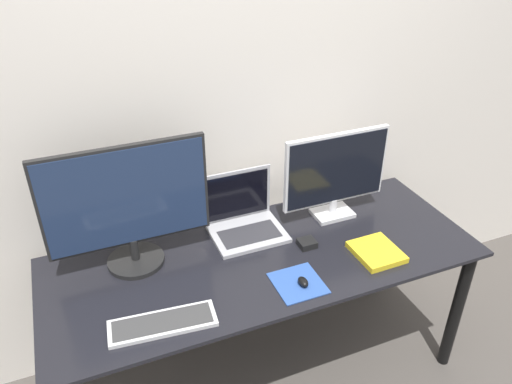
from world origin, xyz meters
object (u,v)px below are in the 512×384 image
at_px(power_brick, 307,243).
at_px(monitor_right, 336,173).
at_px(keyboard, 163,323).
at_px(book, 376,252).
at_px(mouse, 303,282).
at_px(laptop, 244,217).
at_px(monitor_left, 127,205).

bearing_deg(power_brick, monitor_right, 37.81).
distance_m(keyboard, book, 0.96).
relative_size(keyboard, book, 1.91).
bearing_deg(mouse, book, 8.57).
height_order(monitor_right, laptop, monitor_right).
bearing_deg(laptop, monitor_left, -174.23).
relative_size(monitor_right, power_brick, 6.87).
xyz_separation_m(monitor_left, keyboard, (0.02, -0.40, -0.28)).
relative_size(monitor_left, book, 3.14).
bearing_deg(mouse, laptop, 99.66).
xyz_separation_m(keyboard, power_brick, (0.71, 0.22, 0.01)).
bearing_deg(monitor_right, power_brick, -142.19).
relative_size(monitor_left, keyboard, 1.65).
bearing_deg(monitor_right, keyboard, -156.78).
bearing_deg(power_brick, monitor_left, 166.15).
relative_size(book, power_brick, 2.77).
distance_m(laptop, keyboard, 0.67).
bearing_deg(keyboard, power_brick, 17.51).
xyz_separation_m(laptop, power_brick, (0.21, -0.23, -0.05)).
xyz_separation_m(laptop, book, (0.47, -0.40, -0.05)).
relative_size(laptop, keyboard, 0.82).
bearing_deg(keyboard, book, 3.24).
relative_size(laptop, power_brick, 4.32).
bearing_deg(book, mouse, -171.43).
xyz_separation_m(monitor_right, laptop, (-0.44, 0.05, -0.17)).
xyz_separation_m(laptop, mouse, (0.08, -0.46, -0.05)).
relative_size(monitor_left, power_brick, 8.71).
xyz_separation_m(laptop, keyboard, (-0.49, -0.45, -0.06)).
bearing_deg(monitor_left, keyboard, -87.03).
height_order(laptop, mouse, laptop).
bearing_deg(mouse, monitor_right, 47.98).
bearing_deg(monitor_left, book, -19.54).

